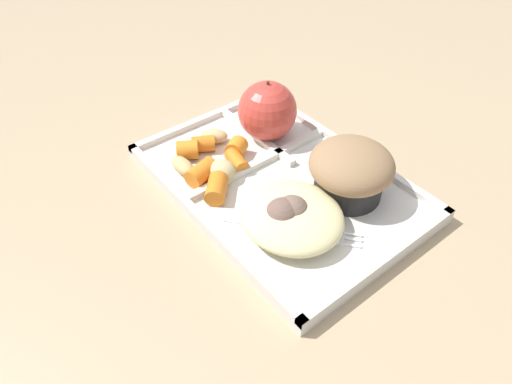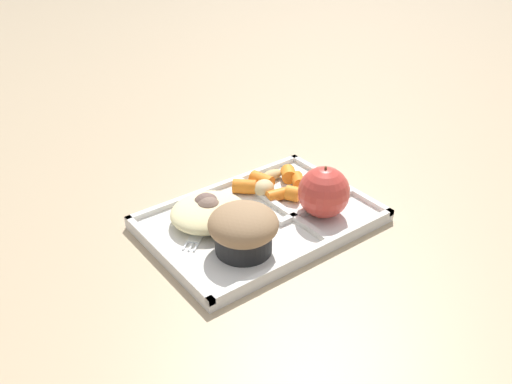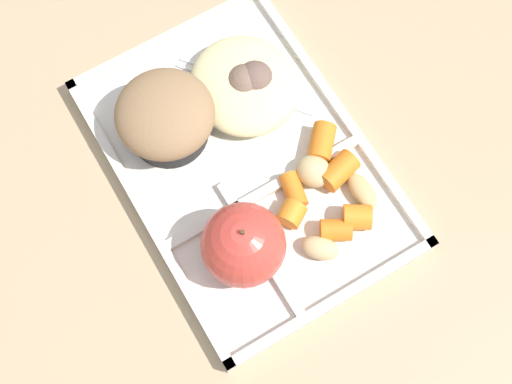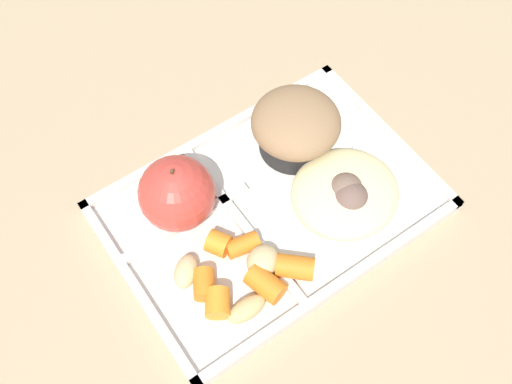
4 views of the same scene
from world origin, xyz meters
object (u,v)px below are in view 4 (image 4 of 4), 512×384
bran_muffin (296,127)px  plastic_fork (349,195)px  green_apple (177,194)px  lunch_tray (269,209)px

bran_muffin → plastic_fork: bran_muffin is taller
green_apple → bran_muffin: bearing=-0.0°
lunch_tray → plastic_fork: (0.08, -0.04, 0.01)m
green_apple → plastic_fork: green_apple is taller
green_apple → bran_muffin: 0.14m
lunch_tray → green_apple: (-0.08, 0.05, 0.04)m
bran_muffin → plastic_fork: bearing=-83.3°
bran_muffin → lunch_tray: bearing=-144.9°
lunch_tray → green_apple: green_apple is taller
lunch_tray → green_apple: bearing=149.0°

